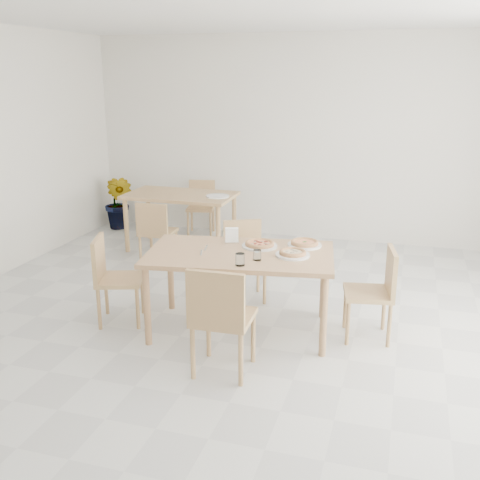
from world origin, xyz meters
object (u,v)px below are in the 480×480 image
(plate_empty, at_px, (218,196))
(chair_back_s, at_px, (155,229))
(main_table, at_px, (240,260))
(chair_west, at_px, (111,274))
(chair_north, at_px, (244,254))
(pizza_pepperoni, at_px, (260,244))
(potted_plant, at_px, (119,203))
(tumbler_b, at_px, (240,259))
(pizza_mushroom, at_px, (293,252))
(plate_mushroom, at_px, (293,255))
(pizza_margherita, at_px, (305,243))
(napkin_holder, at_px, (232,236))
(chair_east, at_px, (377,287))
(plate_margherita, at_px, (305,245))
(plate_pepperoni, at_px, (260,246))
(second_table, at_px, (180,201))
(chair_south, at_px, (220,314))
(chair_back_n, at_px, (201,203))

(plate_empty, bearing_deg, chair_back_s, -128.86)
(main_table, relative_size, chair_west, 2.13)
(chair_north, relative_size, plate_empty, 2.74)
(pizza_pepperoni, distance_m, potted_plant, 3.92)
(main_table, distance_m, tumbler_b, 0.38)
(main_table, height_order, chair_west, chair_west)
(chair_west, distance_m, pizza_mushroom, 1.71)
(plate_mushroom, relative_size, plate_empty, 1.01)
(main_table, relative_size, plate_empty, 5.98)
(pizza_margherita, relative_size, potted_plant, 0.41)
(napkin_holder, bearing_deg, chair_back_s, 119.71)
(chair_east, bearing_deg, plate_margherita, -112.79)
(plate_mushroom, bearing_deg, plate_pepperoni, 153.42)
(chair_east, xyz_separation_m, plate_empty, (-2.14, 1.93, 0.28))
(second_table, bearing_deg, chair_north, -47.03)
(chair_south, distance_m, plate_margherita, 1.27)
(chair_west, xyz_separation_m, plate_pepperoni, (1.33, 0.37, 0.28))
(chair_back_s, xyz_separation_m, chair_back_n, (0.01, 1.54, -0.02))
(pizza_margherita, bearing_deg, plate_mushroom, -97.86)
(main_table, bearing_deg, chair_back_s, 127.43)
(pizza_margherita, relative_size, second_table, 0.24)
(napkin_holder, distance_m, second_table, 2.34)
(chair_west, relative_size, pizza_pepperoni, 2.36)
(main_table, xyz_separation_m, chair_back_s, (-1.50, 1.44, -0.21))
(plate_margherita, relative_size, plate_empty, 1.05)
(pizza_margherita, xyz_separation_m, potted_plant, (-3.26, 2.48, -0.38))
(pizza_mushroom, bearing_deg, main_table, -176.08)
(pizza_mushroom, bearing_deg, plate_mushroom, 180.00)
(tumbler_b, relative_size, plate_empty, 0.35)
(tumbler_b, relative_size, napkin_holder, 0.70)
(chair_west, distance_m, chair_east, 2.42)
(plate_pepperoni, bearing_deg, potted_plant, 137.58)
(plate_margherita, bearing_deg, potted_plant, 142.78)
(napkin_holder, bearing_deg, potted_plant, 116.36)
(pizza_pepperoni, height_order, second_table, pizza_pepperoni)
(chair_west, relative_size, pizza_margherita, 2.46)
(pizza_mushroom, distance_m, chair_back_n, 3.55)
(main_table, relative_size, potted_plant, 2.17)
(tumbler_b, bearing_deg, pizza_mushroom, 45.53)
(napkin_holder, relative_size, chair_back_n, 0.19)
(plate_pepperoni, bearing_deg, plate_empty, 118.97)
(chair_south, distance_m, pizza_mushroom, 0.97)
(chair_east, relative_size, second_table, 0.58)
(chair_back_n, bearing_deg, main_table, -75.69)
(chair_north, relative_size, chair_east, 0.98)
(chair_back_s, bearing_deg, plate_empty, -131.42)
(plate_empty, distance_m, potted_plant, 1.97)
(plate_pepperoni, relative_size, chair_back_s, 0.40)
(chair_north, xyz_separation_m, chair_east, (1.39, -0.60, 0.01))
(pizza_pepperoni, bearing_deg, plate_mushroom, -26.58)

